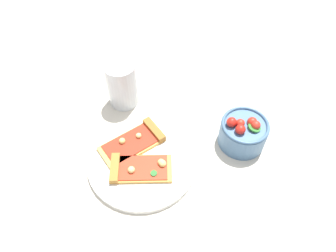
{
  "coord_description": "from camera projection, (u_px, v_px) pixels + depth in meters",
  "views": [
    {
      "loc": [
        -0.03,
        -0.42,
        0.69
      ],
      "look_at": [
        0.04,
        0.08,
        0.03
      ],
      "focal_mm": 34.26,
      "sensor_mm": 36.0,
      "label": 1
    }
  ],
  "objects": [
    {
      "name": "ground_plane",
      "position": [
        155.0,
        161.0,
        0.8
      ],
      "size": [
        2.4,
        2.4,
        0.0
      ],
      "primitive_type": "plane",
      "color": "beige",
      "rests_on": "ground"
    },
    {
      "name": "plate",
      "position": [
        142.0,
        160.0,
        0.79
      ],
      "size": [
        0.27,
        0.27,
        0.01
      ],
      "primitive_type": "cylinder",
      "color": "white",
      "rests_on": "ground_plane"
    },
    {
      "name": "pizza_slice_near",
      "position": [
        136.0,
        141.0,
        0.81
      ],
      "size": [
        0.18,
        0.14,
        0.02
      ],
      "color": "#E5B256",
      "rests_on": "plate"
    },
    {
      "name": "pizza_slice_far",
      "position": [
        138.0,
        168.0,
        0.76
      ],
      "size": [
        0.15,
        0.09,
        0.02
      ],
      "color": "gold",
      "rests_on": "plate"
    },
    {
      "name": "salad_bowl",
      "position": [
        243.0,
        132.0,
        0.81
      ],
      "size": [
        0.12,
        0.12,
        0.09
      ],
      "color": "#4C7299",
      "rests_on": "ground_plane"
    },
    {
      "name": "soda_glass",
      "position": [
        122.0,
        85.0,
        0.87
      ],
      "size": [
        0.08,
        0.08,
        0.13
      ],
      "color": "silver",
      "rests_on": "ground_plane"
    }
  ]
}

